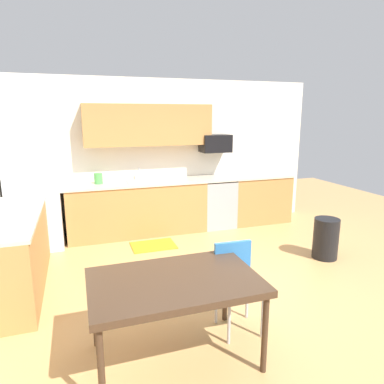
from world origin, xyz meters
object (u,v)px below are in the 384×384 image
Objects in this scene: oven_range at (216,202)px; microwave at (215,143)px; trash_bin at (326,238)px; dining_table at (175,285)px; refrigerator at (34,192)px; kettle at (98,179)px; chair_near_table at (237,279)px.

oven_range is 1.69× the size of microwave.
dining_table is at bearing -153.03° from trash_bin.
refrigerator is at bearing 155.53° from trash_bin.
trash_bin is 3.71m from kettle.
dining_table is at bearing -67.07° from refrigerator.
trash_bin is at bearing -32.77° from kettle.
refrigerator reaches higher than trash_bin.
oven_range is 3.73m from dining_table.
microwave is 0.90× the size of trash_bin.
microwave is 2.19m from kettle.
refrigerator is 3.62m from chair_near_table.
refrigerator is at bearing -178.52° from oven_range.
refrigerator is at bearing -172.46° from kettle.
refrigerator reaches higher than oven_range.
chair_near_table is 4.25× the size of kettle.
refrigerator is 4.48m from trash_bin.
microwave reaches higher than trash_bin.
microwave is 3.46m from chair_near_table.
dining_table is 3.04m from trash_bin.
oven_range is at bearing 61.97° from dining_table.
refrigerator reaches higher than microwave.
microwave is at bearing 62.67° from dining_table.
oven_range is 3.21m from chair_near_table.
kettle is at bearing 147.23° from trash_bin.
oven_range reaches higher than dining_table.
refrigerator is 3.18m from microwave.
chair_near_table reaches higher than trash_bin.
chair_near_table is 1.42× the size of trash_bin.
kettle is at bearing -178.65° from microwave.
trash_bin is at bearing -24.47° from refrigerator.
trash_bin is at bearing -65.12° from microwave.
chair_near_table is at bearing -150.85° from trash_bin.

